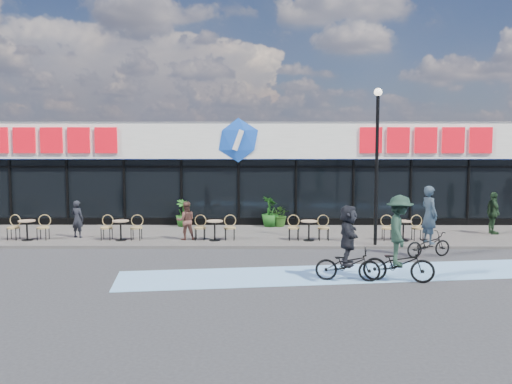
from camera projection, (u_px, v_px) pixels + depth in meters
ground at (230, 261)px, 16.80m from camera, size 120.00×120.00×0.00m
sidewalk at (236, 235)px, 21.28m from camera, size 44.00×5.00×0.10m
bike_lane at (369, 273)px, 15.28m from camera, size 14.17×4.13×0.01m
building at (241, 171)px, 26.49m from camera, size 30.60×6.57×4.75m
lamp_post at (377, 153)px, 18.77m from camera, size 0.28×0.28×5.45m
bistro_set_1 at (28, 228)px, 19.99m from camera, size 1.54×0.62×0.90m
bistro_set_2 at (121, 228)px, 19.97m from camera, size 1.54×0.62×0.90m
bistro_set_3 at (215, 228)px, 19.94m from camera, size 1.54×0.62×0.90m
bistro_set_4 at (309, 228)px, 19.92m from camera, size 1.54×0.62×0.90m
bistro_set_5 at (403, 228)px, 19.90m from camera, size 1.54×0.62×0.90m
potted_plant_left at (183, 213)px, 23.27m from camera, size 0.91×0.91×1.15m
potted_plant_mid at (270, 211)px, 23.21m from camera, size 1.03×1.03×1.30m
potted_plant_right at (279, 215)px, 23.18m from camera, size 1.24×1.25×1.05m
patron_left at (77, 219)px, 20.47m from camera, size 0.61×0.51×1.42m
patron_right at (186, 221)px, 20.00m from camera, size 0.80×0.68×1.42m
pedestrian_b at (493, 213)px, 21.26m from camera, size 0.42×0.98×1.67m
cyclist_a at (399, 245)px, 14.23m from camera, size 1.94×1.31×2.31m
cyclist_b at (429, 231)px, 17.38m from camera, size 1.67×1.01×2.31m
cyclist_c at (348, 248)px, 14.32m from camera, size 1.78×1.52×2.04m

